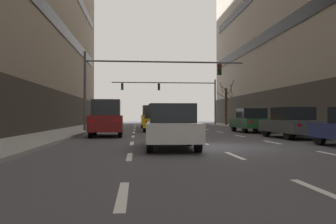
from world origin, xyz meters
name	(u,v)px	position (x,y,z in m)	size (l,w,h in m)	color
ground_plane	(213,147)	(0.00, 0.00, 0.00)	(120.00, 120.00, 0.00)	#424247
sidewalk_left	(3,147)	(-7.92, 0.00, 0.07)	(3.08, 80.00, 0.14)	gray
lane_stripe_l1_s2	(123,195)	(-3.19, -8.00, 0.00)	(0.16, 2.00, 0.01)	silver
lane_stripe_l1_s3	(129,157)	(-3.19, -3.00, 0.00)	(0.16, 2.00, 0.01)	silver
lane_stripe_l1_s4	(132,143)	(-3.19, 2.00, 0.00)	(0.16, 2.00, 0.01)	silver
lane_stripe_l1_s5	(133,136)	(-3.19, 7.00, 0.00)	(0.16, 2.00, 0.01)	silver
lane_stripe_l1_s6	(134,132)	(-3.19, 12.00, 0.00)	(0.16, 2.00, 0.01)	silver
lane_stripe_l1_s7	(134,130)	(-3.19, 17.00, 0.00)	(0.16, 2.00, 0.01)	silver
lane_stripe_l1_s8	(135,128)	(-3.19, 22.00, 0.00)	(0.16, 2.00, 0.01)	silver
lane_stripe_l1_s9	(135,126)	(-3.19, 27.00, 0.00)	(0.16, 2.00, 0.01)	silver
lane_stripe_l1_s10	(135,125)	(-3.19, 32.00, 0.00)	(0.16, 2.00, 0.01)	silver
lane_stripe_l2_s2	(321,191)	(0.00, -8.00, 0.00)	(0.16, 2.00, 0.01)	silver
lane_stripe_l2_s3	(235,155)	(0.00, -3.00, 0.00)	(0.16, 2.00, 0.01)	silver
lane_stripe_l2_s4	(203,143)	(0.00, 2.00, 0.00)	(0.16, 2.00, 0.01)	silver
lane_stripe_l2_s5	(187,136)	(0.00, 7.00, 0.00)	(0.16, 2.00, 0.01)	silver
lane_stripe_l2_s6	(177,132)	(0.00, 12.00, 0.00)	(0.16, 2.00, 0.01)	silver
lane_stripe_l2_s7	(171,129)	(0.00, 17.00, 0.00)	(0.16, 2.00, 0.01)	silver
lane_stripe_l2_s8	(166,128)	(0.00, 22.00, 0.00)	(0.16, 2.00, 0.01)	silver
lane_stripe_l2_s9	(162,126)	(0.00, 27.00, 0.00)	(0.16, 2.00, 0.01)	silver
lane_stripe_l2_s10	(160,125)	(0.00, 32.00, 0.00)	(0.16, 2.00, 0.01)	silver
lane_stripe_l3_s3	(334,154)	(3.19, -3.00, 0.00)	(0.16, 2.00, 0.01)	silver
lane_stripe_l3_s4	(272,142)	(3.19, 2.00, 0.00)	(0.16, 2.00, 0.01)	silver
lane_stripe_l3_s5	(240,136)	(3.19, 7.00, 0.00)	(0.16, 2.00, 0.01)	silver
lane_stripe_l3_s6	(220,132)	(3.19, 12.00, 0.00)	(0.16, 2.00, 0.01)	silver
lane_stripe_l3_s7	(206,129)	(3.19, 17.00, 0.00)	(0.16, 2.00, 0.01)	silver
lane_stripe_l3_s8	(197,127)	(3.19, 22.00, 0.00)	(0.16, 2.00, 0.01)	silver
lane_stripe_l3_s9	(189,126)	(3.19, 27.00, 0.00)	(0.16, 2.00, 0.01)	silver
lane_stripe_l3_s10	(184,125)	(3.19, 32.00, 0.00)	(0.16, 2.00, 0.01)	silver
car_driving_0	(172,127)	(-1.69, -0.67, 0.81)	(2.01, 4.45, 1.64)	black
car_driving_1	(107,118)	(-4.75, 7.42, 1.06)	(1.97, 4.47, 2.14)	black
taxi_driving_2	(151,117)	(-1.58, 21.26, 1.11)	(1.97, 4.61, 2.41)	black
car_driving_3	(178,119)	(1.50, 23.94, 0.81)	(1.90, 4.43, 1.65)	black
taxi_driving_4	(155,121)	(-1.56, 13.37, 0.84)	(1.98, 4.55, 1.88)	black
car_parked_2	(291,123)	(5.33, 4.68, 0.82)	(1.99, 4.50, 1.67)	black
car_parked_3	(251,121)	(5.32, 11.38, 0.86)	(1.98, 4.66, 1.74)	black
traffic_signal_0	(140,76)	(-2.76, 12.48, 4.19)	(11.91, 0.35, 5.79)	#4C4C51
traffic_signal_1	(176,91)	(1.85, 29.27, 4.31)	(12.90, 0.35, 5.60)	#4C4C51
street_tree_0	(226,105)	(7.61, 27.10, 2.54)	(2.10, 1.98, 5.25)	#4C3823
pedestrian_0	(293,118)	(7.34, 8.80, 1.03)	(0.47, 0.34, 1.56)	#383D59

